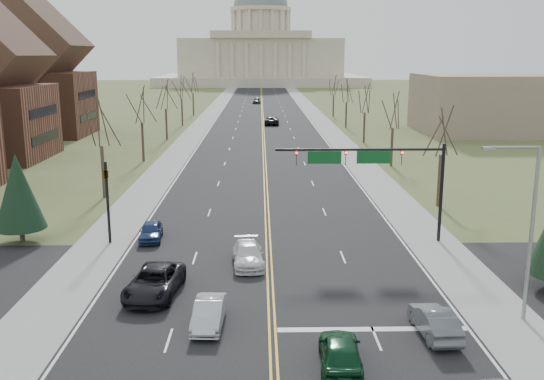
{
  "coord_description": "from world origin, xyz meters",
  "views": [
    {
      "loc": [
        -0.57,
        -28.8,
        13.4
      ],
      "look_at": [
        0.35,
        17.49,
        3.0
      ],
      "focal_mm": 40.0,
      "sensor_mm": 36.0,
      "label": 1
    }
  ],
  "objects_px": {
    "car_sb_inner_lead": "(209,313)",
    "car_sb_outer_lead": "(154,282)",
    "car_far_nb": "(272,120)",
    "car_nb_outer_lead": "(434,321)",
    "car_sb_outer_second": "(151,231)",
    "street_light": "(527,222)",
    "signal_mast": "(373,164)",
    "car_sb_inner_second": "(248,255)",
    "car_far_sb": "(257,100)",
    "car_nb_inner_lead": "(340,352)",
    "signal_left": "(107,193)"
  },
  "relations": [
    {
      "from": "street_light",
      "to": "car_sb_outer_second",
      "type": "xyz_separation_m",
      "value": [
        -21.38,
        14.17,
        -4.55
      ]
    },
    {
      "from": "car_nb_outer_lead",
      "to": "signal_mast",
      "type": "bearing_deg",
      "value": -91.65
    },
    {
      "from": "car_nb_inner_lead",
      "to": "car_far_nb",
      "type": "relative_size",
      "value": 0.76
    },
    {
      "from": "street_light",
      "to": "car_nb_outer_lead",
      "type": "bearing_deg",
      "value": -161.19
    },
    {
      "from": "car_sb_outer_lead",
      "to": "car_sb_inner_second",
      "type": "relative_size",
      "value": 1.19
    },
    {
      "from": "car_far_sb",
      "to": "car_nb_outer_lead",
      "type": "bearing_deg",
      "value": -81.45
    },
    {
      "from": "car_nb_inner_lead",
      "to": "car_sb_inner_lead",
      "type": "relative_size",
      "value": 1.09
    },
    {
      "from": "street_light",
      "to": "car_far_nb",
      "type": "height_order",
      "value": "street_light"
    },
    {
      "from": "car_nb_inner_lead",
      "to": "car_sb_outer_lead",
      "type": "xyz_separation_m",
      "value": [
        -9.48,
        8.36,
        0.03
      ]
    },
    {
      "from": "car_nb_outer_lead",
      "to": "car_sb_outer_second",
      "type": "bearing_deg",
      "value": -47.08
    },
    {
      "from": "signal_left",
      "to": "car_sb_outer_second",
      "type": "relative_size",
      "value": 1.54
    },
    {
      "from": "car_sb_inner_second",
      "to": "car_sb_outer_second",
      "type": "height_order",
      "value": "car_sb_inner_second"
    },
    {
      "from": "signal_mast",
      "to": "car_sb_outer_second",
      "type": "height_order",
      "value": "signal_mast"
    },
    {
      "from": "street_light",
      "to": "car_sb_inner_lead",
      "type": "bearing_deg",
      "value": -178.5
    },
    {
      "from": "car_nb_outer_lead",
      "to": "car_sb_outer_lead",
      "type": "relative_size",
      "value": 0.75
    },
    {
      "from": "car_sb_inner_lead",
      "to": "car_sb_outer_second",
      "type": "distance_m",
      "value": 15.58
    },
    {
      "from": "car_sb_inner_lead",
      "to": "car_far_nb",
      "type": "height_order",
      "value": "car_far_nb"
    },
    {
      "from": "signal_mast",
      "to": "car_far_nb",
      "type": "height_order",
      "value": "signal_mast"
    },
    {
      "from": "car_sb_inner_lead",
      "to": "signal_left",
      "type": "bearing_deg",
      "value": 123.41
    },
    {
      "from": "street_light",
      "to": "car_sb_inner_lead",
      "type": "height_order",
      "value": "street_light"
    },
    {
      "from": "signal_mast",
      "to": "car_sb_outer_lead",
      "type": "distance_m",
      "value": 17.88
    },
    {
      "from": "car_sb_outer_lead",
      "to": "car_sb_inner_second",
      "type": "distance_m",
      "value": 7.2
    },
    {
      "from": "street_light",
      "to": "car_far_sb",
      "type": "distance_m",
      "value": 141.76
    },
    {
      "from": "car_sb_inner_lead",
      "to": "street_light",
      "type": "bearing_deg",
      "value": 4.03
    },
    {
      "from": "car_nb_outer_lead",
      "to": "car_far_sb",
      "type": "distance_m",
      "value": 142.94
    },
    {
      "from": "car_nb_outer_lead",
      "to": "car_sb_outer_second",
      "type": "distance_m",
      "value": 22.88
    },
    {
      "from": "car_sb_inner_lead",
      "to": "car_sb_outer_lead",
      "type": "bearing_deg",
      "value": 132.91
    },
    {
      "from": "signal_left",
      "to": "street_light",
      "type": "xyz_separation_m",
      "value": [
        24.24,
        -13.5,
        1.51
      ]
    },
    {
      "from": "car_sb_inner_second",
      "to": "car_nb_outer_lead",
      "type": "bearing_deg",
      "value": -52.21
    },
    {
      "from": "signal_left",
      "to": "car_nb_outer_lead",
      "type": "relative_size",
      "value": 1.41
    },
    {
      "from": "car_far_nb",
      "to": "car_sb_inner_lead",
      "type": "bearing_deg",
      "value": 89.62
    },
    {
      "from": "signal_mast",
      "to": "street_light",
      "type": "xyz_separation_m",
      "value": [
        5.29,
        -13.5,
        -0.54
      ]
    },
    {
      "from": "car_sb_inner_lead",
      "to": "car_far_sb",
      "type": "distance_m",
      "value": 141.41
    },
    {
      "from": "car_nb_outer_lead",
      "to": "car_sb_inner_second",
      "type": "bearing_deg",
      "value": -51.14
    },
    {
      "from": "car_sb_outer_lead",
      "to": "car_far_sb",
      "type": "height_order",
      "value": "car_far_sb"
    },
    {
      "from": "car_nb_inner_lead",
      "to": "car_far_sb",
      "type": "xyz_separation_m",
      "value": [
        -4.32,
        145.75,
        0.06
      ]
    },
    {
      "from": "street_light",
      "to": "car_nb_outer_lead",
      "type": "xyz_separation_m",
      "value": [
        -4.85,
        -1.65,
        -4.51
      ]
    },
    {
      "from": "car_far_sb",
      "to": "street_light",
      "type": "bearing_deg",
      "value": -79.45
    },
    {
      "from": "car_nb_outer_lead",
      "to": "car_sb_outer_lead",
      "type": "distance_m",
      "value": 15.4
    },
    {
      "from": "car_far_nb",
      "to": "car_far_sb",
      "type": "bearing_deg",
      "value": -83.73
    },
    {
      "from": "street_light",
      "to": "car_sb_inner_second",
      "type": "height_order",
      "value": "street_light"
    },
    {
      "from": "car_far_sb",
      "to": "car_sb_outer_lead",
      "type": "bearing_deg",
      "value": -87.34
    },
    {
      "from": "signal_mast",
      "to": "car_nb_inner_lead",
      "type": "relative_size",
      "value": 2.72
    },
    {
      "from": "signal_left",
      "to": "car_far_sb",
      "type": "relative_size",
      "value": 1.25
    },
    {
      "from": "car_sb_inner_second",
      "to": "car_far_nb",
      "type": "distance_m",
      "value": 80.42
    },
    {
      "from": "signal_left",
      "to": "car_sb_outer_second",
      "type": "distance_m",
      "value": 4.23
    },
    {
      "from": "car_nb_inner_lead",
      "to": "car_nb_outer_lead",
      "type": "xyz_separation_m",
      "value": [
        5.0,
        3.11,
        -0.06
      ]
    },
    {
      "from": "car_nb_inner_lead",
      "to": "signal_mast",
      "type": "bearing_deg",
      "value": -100.74
    },
    {
      "from": "street_light",
      "to": "car_sb_inner_lead",
      "type": "relative_size",
      "value": 2.21
    },
    {
      "from": "car_sb_inner_lead",
      "to": "car_far_nb",
      "type": "relative_size",
      "value": 0.7
    }
  ]
}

